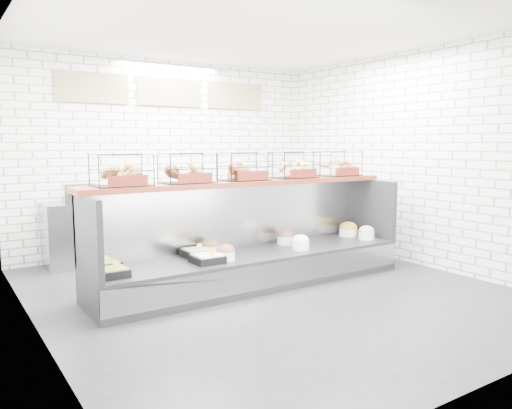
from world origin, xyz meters
TOP-DOWN VIEW (x-y plane):
  - ground at (0.00, 0.00)m, footprint 5.50×5.50m
  - room_shell at (0.00, 0.60)m, footprint 5.02×5.51m
  - display_case at (0.00, 0.35)m, footprint 4.00×0.90m
  - bagel_shelf at (0.00, 0.52)m, footprint 4.10×0.50m
  - prep_counter at (-0.01, 2.43)m, footprint 4.00×0.60m

SIDE VIEW (x-z plane):
  - ground at x=0.00m, z-range 0.00..0.00m
  - display_case at x=0.00m, z-range -0.28..0.92m
  - prep_counter at x=-0.01m, z-range -0.13..1.07m
  - bagel_shelf at x=0.00m, z-range 1.18..1.58m
  - room_shell at x=0.00m, z-range 0.55..3.56m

